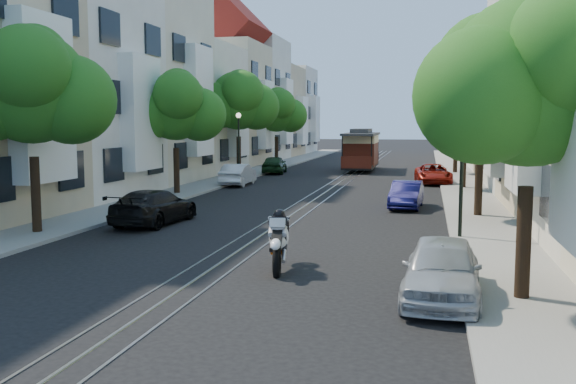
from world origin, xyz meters
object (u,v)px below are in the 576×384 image
Objects in this scene: tree_w_c at (239,102)px; lamp_west at (239,136)px; tree_e_b at (483,94)px; parked_car_e_far at (433,174)px; lamp_east at (462,149)px; tree_e_a at (533,85)px; cable_car at (361,148)px; tree_e_c at (466,106)px; tree_w_b at (176,108)px; parked_car_w_near at (154,207)px; tree_e_d at (458,106)px; parked_car_w_mid at (238,175)px; parked_car_e_near at (442,269)px; parked_car_w_far at (274,165)px; tree_w_a at (33,89)px; tree_w_d at (277,112)px; sportbike_rider at (279,237)px; parked_car_e_mid at (406,195)px.

lamp_west is at bearing -74.25° from tree_w_c.
tree_e_b is 1.56× the size of parked_car_e_far.
tree_e_a is at bearing -82.21° from lamp_east.
lamp_east is 29.44m from cable_car.
tree_e_c is 15.60m from tree_w_b.
parked_car_e_far is (12.74, -2.03, -4.47)m from tree_w_c.
cable_car is 11.26m from parked_car_e_far.
tree_e_d is at bearing -110.27° from parked_car_w_near.
parked_car_e_far is 11.72m from parked_car_w_mid.
cable_car is 1.99× the size of parked_car_w_mid.
tree_w_b is 1.62× the size of parked_car_e_near.
parked_car_e_far is at bearing 93.66° from tree_e_a.
parked_car_e_near is at bearing -95.56° from lamp_east.
parked_car_w_far is (-12.86, 8.64, -3.95)m from tree_e_c.
tree_e_d is 1.02× the size of tree_w_a.
cable_car is at bearing 113.38° from parked_car_e_far.
tree_w_a reaches higher than tree_w_d.
tree_e_c is at bearing 88.44° from parked_car_e_near.
lamp_west is 1.80× the size of sportbike_rider.
parked_car_e_far is at bearing 146.91° from parked_car_w_far.
tree_e_d is at bearing -139.94° from parked_car_w_mid.
lamp_east is 0.95× the size of parked_car_w_near.
tree_w_b is 1.78× the size of parked_car_e_mid.
sportbike_rider is at bearing -71.01° from lamp_west.
tree_e_a is 34.36m from parked_car_w_far.
lamp_west is 17.29m from parked_car_w_near.
parked_car_e_mid is at bearing -140.01° from parked_car_w_near.
sportbike_rider is (-5.58, -32.18, -4.04)m from tree_e_d.
tree_e_b is 1.90× the size of parked_car_e_mid.
tree_w_d is (-14.40, 27.00, -0.13)m from tree_e_b.
tree_w_b is at bearing 111.25° from sportbike_rider.
cable_car reaches higher than parked_car_e_near.
tree_e_c reaches higher than tree_w_b.
parked_car_e_near reaches higher than parked_car_w_mid.
tree_w_c is at bearing 90.00° from tree_w_a.
tree_w_d is at bearing 156.12° from cable_car.
parked_car_e_near is (11.90, -25.19, -2.19)m from lamp_west.
lamp_west is at bearing 171.51° from tree_e_c.
sportbike_rider reaches higher than parked_car_e_mid.
lamp_east is at bearing -67.20° from tree_w_d.
tree_w_a is 20.13m from lamp_west.
tree_e_b reaches higher than tree_e_a.
tree_w_d is at bearing 110.56° from parked_car_e_near.
tree_e_a is 34.00m from tree_e_d.
tree_e_b reaches higher than parked_car_w_near.
lamp_west reaches higher than parked_car_e_far.
tree_e_a is 1.62× the size of parked_car_e_near.
tree_e_b is 2.89× the size of sportbike_rider.
tree_e_b is 13.00m from parked_car_w_near.
tree_e_d reaches higher than sportbike_rider.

